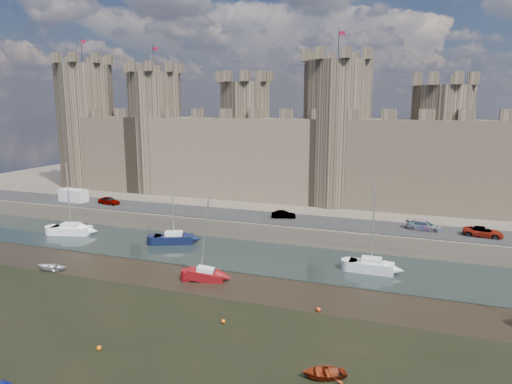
% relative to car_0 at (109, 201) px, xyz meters
% --- Properties ---
extents(ground, '(160.00, 160.00, 0.00)m').
position_rel_car_0_xyz_m(ground, '(32.57, -33.76, -3.17)').
color(ground, black).
rests_on(ground, ground).
extents(water_channel, '(160.00, 12.00, 0.08)m').
position_rel_car_0_xyz_m(water_channel, '(32.57, -9.76, -3.13)').
color(water_channel, black).
rests_on(water_channel, ground).
extents(quay, '(160.00, 60.00, 2.50)m').
position_rel_car_0_xyz_m(quay, '(32.57, 26.24, -1.92)').
color(quay, '#4C443A').
rests_on(quay, ground).
extents(road, '(160.00, 7.00, 0.10)m').
position_rel_car_0_xyz_m(road, '(32.57, 0.24, -0.62)').
color(road, black).
rests_on(road, quay).
extents(castle, '(108.50, 11.00, 29.00)m').
position_rel_car_0_xyz_m(castle, '(31.93, 14.24, 8.50)').
color(castle, '#42382B').
rests_on(castle, quay).
extents(car_0, '(4.14, 2.21, 1.34)m').
position_rel_car_0_xyz_m(car_0, '(0.00, 0.00, 0.00)').
color(car_0, gray).
rests_on(car_0, quay).
extents(car_1, '(3.69, 2.13, 1.15)m').
position_rel_car_0_xyz_m(car_1, '(29.78, 0.68, -0.10)').
color(car_1, gray).
rests_on(car_1, quay).
extents(car_2, '(4.62, 2.25, 1.30)m').
position_rel_car_0_xyz_m(car_2, '(48.89, 0.74, -0.02)').
color(car_2, gray).
rests_on(car_2, quay).
extents(car_3, '(4.85, 2.66, 1.29)m').
position_rel_car_0_xyz_m(car_3, '(55.78, 0.01, -0.03)').
color(car_3, gray).
rests_on(car_3, quay).
extents(van, '(5.12, 2.37, 2.17)m').
position_rel_car_0_xyz_m(van, '(-7.01, -0.26, 0.42)').
color(van, silver).
rests_on(van, quay).
extents(sailboat_0, '(5.99, 3.46, 10.54)m').
position_rel_car_0_xyz_m(sailboat_0, '(0.55, -9.61, -2.35)').
color(sailboat_0, white).
rests_on(sailboat_0, ground).
extents(sailboat_1, '(5.61, 3.98, 10.50)m').
position_rel_car_0_xyz_m(sailboat_1, '(16.98, -8.51, -2.35)').
color(sailboat_1, black).
rests_on(sailboat_1, ground).
extents(sailboat_2, '(4.94, 1.99, 10.60)m').
position_rel_car_0_xyz_m(sailboat_2, '(43.42, -10.53, -2.33)').
color(sailboat_2, silver).
rests_on(sailboat_2, ground).
extents(sailboat_4, '(4.24, 2.35, 9.36)m').
position_rel_car_0_xyz_m(sailboat_4, '(26.91, -19.03, -2.47)').
color(sailboat_4, maroon).
rests_on(sailboat_4, ground).
extents(dinghy_1, '(1.51, 1.39, 0.67)m').
position_rel_car_0_xyz_m(dinghy_1, '(22.68, -40.83, -2.83)').
color(dinghy_1, navy).
rests_on(dinghy_1, ground).
extents(dinghy_4, '(3.80, 3.40, 0.65)m').
position_rel_car_0_xyz_m(dinghy_4, '(42.50, -32.42, -2.85)').
color(dinghy_4, maroon).
rests_on(dinghy_4, ground).
extents(dinghy_6, '(3.65, 2.99, 0.66)m').
position_rel_car_0_xyz_m(dinghy_6, '(8.90, -22.31, -2.84)').
color(dinghy_6, silver).
rests_on(dinghy_6, ground).
extents(buoy_0, '(0.40, 0.40, 0.40)m').
position_rel_car_0_xyz_m(buoy_0, '(25.50, -34.76, -2.97)').
color(buoy_0, '#D35409').
rests_on(buoy_0, ground).
extents(buoy_1, '(0.38, 0.38, 0.38)m').
position_rel_car_0_xyz_m(buoy_1, '(32.69, -27.44, -2.98)').
color(buoy_1, '#DB5509').
rests_on(buoy_1, ground).
extents(buoy_3, '(0.42, 0.42, 0.42)m').
position_rel_car_0_xyz_m(buoy_3, '(39.94, -22.37, -2.96)').
color(buoy_3, red).
rests_on(buoy_3, ground).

